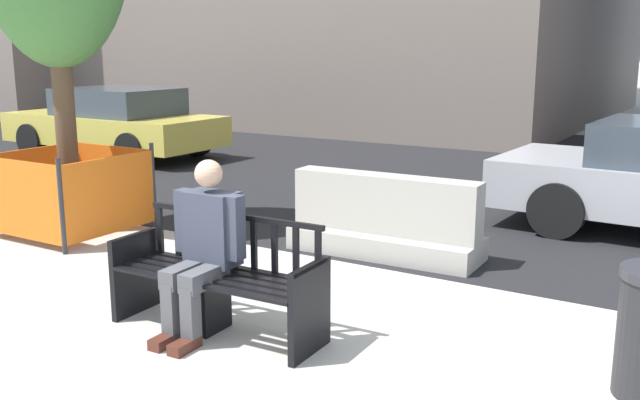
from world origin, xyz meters
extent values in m
plane|color=#B7B2A8|center=(0.00, 0.00, 0.00)|extent=(200.00, 200.00, 0.00)
cube|color=black|center=(0.00, 8.70, 0.00)|extent=(120.00, 12.00, 0.01)
cube|color=black|center=(-1.29, 0.62, 0.33)|extent=(0.07, 0.51, 0.66)
cube|color=black|center=(0.35, 0.67, 0.33)|extent=(0.07, 0.51, 0.66)
cube|color=black|center=(-0.47, 0.64, 0.22)|extent=(0.05, 0.33, 0.45)
cube|color=black|center=(-0.46, 0.41, 0.45)|extent=(1.60, 0.12, 0.02)
cube|color=black|center=(-0.46, 0.53, 0.45)|extent=(1.60, 0.12, 0.02)
cube|color=black|center=(-0.47, 0.64, 0.45)|extent=(1.60, 0.12, 0.02)
cube|color=black|center=(-0.47, 0.76, 0.45)|extent=(1.60, 0.12, 0.02)
cube|color=black|center=(-0.47, 0.87, 0.45)|extent=(1.60, 0.12, 0.02)
cube|color=black|center=(-0.47, 0.88, 0.86)|extent=(1.60, 0.09, 0.04)
cube|color=black|center=(-1.22, 0.86, 0.65)|extent=(0.04, 0.03, 0.38)
cube|color=black|center=(-1.04, 0.86, 0.65)|extent=(0.04, 0.03, 0.38)
cube|color=black|center=(-0.85, 0.87, 0.65)|extent=(0.04, 0.03, 0.38)
cube|color=black|center=(-0.66, 0.88, 0.65)|extent=(0.04, 0.03, 0.38)
cube|color=black|center=(-0.47, 0.88, 0.65)|extent=(0.04, 0.03, 0.38)
cube|color=black|center=(-0.29, 0.89, 0.65)|extent=(0.04, 0.03, 0.38)
cube|color=black|center=(-0.10, 0.90, 0.65)|extent=(0.04, 0.03, 0.38)
cube|color=black|center=(0.09, 0.90, 0.65)|extent=(0.04, 0.03, 0.38)
cube|color=black|center=(0.28, 0.91, 0.65)|extent=(0.04, 0.03, 0.38)
cube|color=black|center=(-1.28, 0.60, 0.65)|extent=(0.07, 0.46, 0.03)
cube|color=black|center=(0.35, 0.65, 0.65)|extent=(0.07, 0.46, 0.03)
cube|color=#383D4C|center=(-0.54, 0.71, 0.79)|extent=(0.41, 0.25, 0.56)
sphere|color=tan|center=(-0.54, 0.69, 1.21)|extent=(0.21, 0.21, 0.21)
cube|color=#4C4C51|center=(-0.62, 0.49, 0.48)|extent=(0.15, 0.44, 0.14)
cube|color=#4C4C51|center=(-0.44, 0.49, 0.48)|extent=(0.15, 0.44, 0.14)
cube|color=#4C4C51|center=(-0.62, 0.32, 0.23)|extent=(0.11, 0.11, 0.45)
cube|color=#4C4C51|center=(-0.44, 0.32, 0.23)|extent=(0.11, 0.11, 0.45)
cube|color=#4C2319|center=(-0.62, 0.24, 0.04)|extent=(0.12, 0.26, 0.08)
cube|color=#4C2319|center=(-0.44, 0.24, 0.04)|extent=(0.12, 0.26, 0.08)
cube|color=#383D4C|center=(-0.79, 0.67, 0.83)|extent=(0.09, 0.12, 0.48)
cube|color=#383D4C|center=(-0.30, 0.69, 0.83)|extent=(0.09, 0.12, 0.48)
cube|color=#ADA89E|center=(-0.30, 3.16, 0.12)|extent=(2.02, 0.74, 0.24)
cube|color=#ADA89E|center=(-0.30, 3.16, 0.54)|extent=(2.01, 0.36, 0.60)
cylinder|color=brown|center=(-3.81, 2.08, 1.28)|extent=(0.23, 0.23, 2.56)
cylinder|color=#2D2D33|center=(-3.15, 1.42, 0.51)|extent=(0.05, 0.05, 1.02)
cylinder|color=#2D2D33|center=(-4.47, 2.74, 0.51)|extent=(0.05, 0.05, 1.02)
cylinder|color=#2D2D33|center=(-3.15, 2.74, 0.51)|extent=(0.05, 0.05, 1.02)
cube|color=orange|center=(-3.81, 1.42, 0.51)|extent=(1.32, 0.03, 0.86)
cube|color=orange|center=(-3.81, 2.74, 0.51)|extent=(1.32, 0.03, 0.86)
cube|color=orange|center=(-4.47, 2.08, 0.51)|extent=(0.03, 1.32, 0.86)
cube|color=orange|center=(-3.15, 2.08, 0.51)|extent=(0.03, 1.32, 0.86)
cube|color=#DBC64C|center=(-7.86, 6.46, 0.54)|extent=(4.42, 1.85, 0.56)
cube|color=#38424C|center=(-7.68, 6.46, 1.08)|extent=(2.15, 1.62, 0.51)
cylinder|color=black|center=(-9.23, 5.59, 0.32)|extent=(0.64, 0.22, 0.64)
cylinder|color=black|center=(-9.23, 7.33, 0.32)|extent=(0.64, 0.22, 0.64)
cylinder|color=black|center=(-6.49, 5.59, 0.32)|extent=(0.64, 0.22, 0.64)
cylinder|color=black|center=(-6.49, 7.33, 0.32)|extent=(0.64, 0.22, 0.64)
cylinder|color=black|center=(1.14, 6.48, 0.32)|extent=(0.65, 0.25, 0.64)
cylinder|color=black|center=(1.06, 4.77, 0.32)|extent=(0.65, 0.25, 0.64)
camera|label=1|loc=(2.87, -3.29, 2.14)|focal=40.00mm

